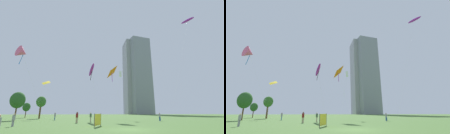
# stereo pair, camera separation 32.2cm
# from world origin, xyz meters

# --- Properties ---
(ground) EXTENTS (280.00, 280.00, 0.00)m
(ground) POSITION_xyz_m (0.00, 0.00, 0.00)
(ground) COLOR #476B30
(person_standing_1) EXTENTS (0.41, 0.41, 1.83)m
(person_standing_1) POSITION_xyz_m (-6.36, 11.46, 1.06)
(person_standing_1) COLOR tan
(person_standing_1) RESTS_ON ground
(person_standing_2) EXTENTS (0.36, 0.36, 1.61)m
(person_standing_2) POSITION_xyz_m (10.40, 15.36, 0.93)
(person_standing_2) COLOR #1E478C
(person_standing_2) RESTS_ON ground
(person_standing_3) EXTENTS (0.39, 0.39, 1.74)m
(person_standing_3) POSITION_xyz_m (-4.02, 13.72, 1.00)
(person_standing_3) COLOR tan
(person_standing_3) RESTS_ON ground
(person_standing_4) EXTENTS (0.36, 0.36, 1.60)m
(person_standing_4) POSITION_xyz_m (-13.74, 5.32, 0.93)
(person_standing_4) COLOR gray
(person_standing_4) RESTS_ON ground
(person_standing_5) EXTENTS (0.37, 0.37, 1.67)m
(person_standing_5) POSITION_xyz_m (-11.99, 20.95, 0.97)
(person_standing_5) COLOR #1E478C
(person_standing_5) RESTS_ON ground
(kite_flying_0) EXTENTS (2.00, 2.49, 13.36)m
(kite_flying_0) POSITION_xyz_m (4.22, 26.04, 12.56)
(kite_flying_0) COLOR silver
(kite_flying_0) RESTS_ON ground
(kite_flying_1) EXTENTS (2.48, 7.38, 10.88)m
(kite_flying_1) POSITION_xyz_m (-17.44, 30.28, 10.20)
(kite_flying_1) COLOR silver
(kite_flying_1) RESTS_ON ground
(kite_flying_3) EXTENTS (5.56, 7.24, 12.13)m
(kite_flying_3) POSITION_xyz_m (0.68, 18.34, 10.97)
(kite_flying_3) COLOR silver
(kite_flying_3) RESTS_ON ground
(kite_flying_4) EXTENTS (6.36, 6.48, 15.11)m
(kite_flying_4) POSITION_xyz_m (-18.72, 15.36, 13.76)
(kite_flying_4) COLOR silver
(kite_flying_4) RESTS_ON ground
(kite_flying_5) EXTENTS (3.27, 5.54, 13.71)m
(kite_flying_5) POSITION_xyz_m (-4.22, 21.70, 12.26)
(kite_flying_5) COLOR silver
(kite_flying_5) RESTS_ON ground
(kite_flying_6) EXTENTS (11.32, 3.80, 29.20)m
(kite_flying_6) POSITION_xyz_m (24.18, 20.17, 28.62)
(kite_flying_6) COLOR silver
(kite_flying_6) RESTS_ON ground
(park_tree_0) EXTENTS (2.41, 2.41, 4.88)m
(park_tree_0) POSITION_xyz_m (-25.42, 39.77, 3.45)
(park_tree_0) COLOR brown
(park_tree_0) RESTS_ON ground
(park_tree_1) EXTENTS (3.21, 3.21, 6.34)m
(park_tree_1) POSITION_xyz_m (-20.92, 22.14, 4.45)
(park_tree_1) COLOR brown
(park_tree_1) RESTS_ON ground
(park_tree_2) EXTENTS (2.78, 2.78, 6.41)m
(park_tree_2) POSITION_xyz_m (-18.85, 32.70, 4.73)
(park_tree_2) COLOR brown
(park_tree_2) RESTS_ON ground
(distant_highrise_0) EXTENTS (22.46, 20.22, 77.16)m
(distant_highrise_0) POSITION_xyz_m (44.32, 128.46, 38.58)
(distant_highrise_0) COLOR gray
(distant_highrise_0) RESTS_ON ground
(distant_highrise_1) EXTENTS (21.73, 21.28, 77.09)m
(distant_highrise_1) POSITION_xyz_m (41.86, 136.68, 38.55)
(distant_highrise_1) COLOR #939399
(distant_highrise_1) RESTS_ON ground
(event_banner) EXTENTS (1.01, 2.62, 1.58)m
(event_banner) POSITION_xyz_m (-3.15, 3.88, 0.83)
(event_banner) COLOR #4C4C4C
(event_banner) RESTS_ON ground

